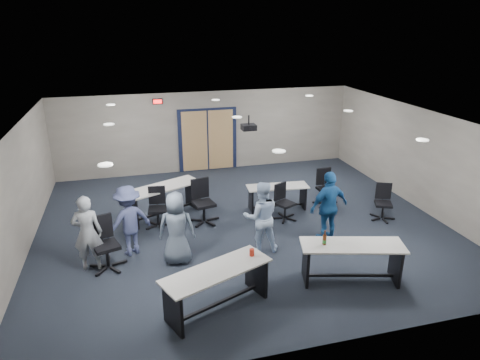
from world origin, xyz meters
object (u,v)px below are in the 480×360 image
object	(u,v)px
chair_loose_right	(384,203)
person_lightblue	(261,217)
table_back_right	(277,193)
table_front_right	(351,256)
chair_back_b	(204,202)
chair_back_d	(327,188)
chair_back_a	(157,208)
table_back_left	(163,196)
chair_back_c	(285,202)
person_navy	(329,207)
person_gray	(87,233)
person_plaid	(177,228)
table_front_left	(217,282)
chair_loose_left	(106,244)
person_back	(129,221)

from	to	relation	value
chair_loose_right	person_lightblue	distance (m)	3.63
chair_loose_right	table_back_right	bearing A→B (deg)	175.51
table_front_right	chair_loose_right	world-z (taller)	table_front_right
table_back_right	chair_back_b	bearing A→B (deg)	-166.19
chair_back_d	chair_loose_right	bearing A→B (deg)	-53.13
chair_back_a	table_back_left	bearing A→B (deg)	79.20
chair_back_c	person_navy	bearing A→B (deg)	-92.37
chair_back_a	person_gray	size ratio (longest dim) A/B	0.61
chair_back_c	chair_loose_right	bearing A→B (deg)	-40.43
chair_back_c	chair_back_d	distance (m)	1.54
table_front_right	chair_back_d	xyz separation A→B (m)	(1.19, 3.55, -0.04)
person_lightblue	person_plaid	bearing A→B (deg)	8.33
person_plaid	chair_back_d	bearing A→B (deg)	-144.67
table_back_right	chair_loose_right	distance (m)	2.77
table_back_right	chair_back_b	size ratio (longest dim) A/B	1.50
chair_back_a	person_gray	bearing A→B (deg)	-125.69
chair_back_a	person_gray	distance (m)	2.23
person_plaid	table_front_left	bearing A→B (deg)	116.43
chair_loose_left	person_plaid	size ratio (longest dim) A/B	0.71
chair_loose_left	person_gray	distance (m)	0.43
chair_back_a	person_gray	world-z (taller)	person_gray
person_lightblue	person_back	bearing A→B (deg)	-4.63
table_front_right	chair_loose_right	bearing A→B (deg)	61.76
chair_loose_right	person_back	world-z (taller)	person_back
chair_loose_right	table_front_left	bearing A→B (deg)	-128.60
table_back_right	chair_loose_right	xyz separation A→B (m)	(2.42, -1.33, 0.01)
table_back_right	chair_back_d	size ratio (longest dim) A/B	1.65
person_lightblue	person_navy	distance (m)	1.65
chair_back_d	person_gray	xyz separation A→B (m)	(-6.18, -1.74, 0.30)
table_back_right	person_lightblue	distance (m)	2.35
chair_back_c	table_front_right	bearing A→B (deg)	-110.73
person_gray	person_navy	distance (m)	5.30
table_back_left	person_gray	bearing A→B (deg)	-152.95
chair_loose_left	table_back_right	bearing A→B (deg)	5.89
table_front_left	table_back_right	size ratio (longest dim) A/B	1.24
table_front_left	chair_loose_right	distance (m)	5.53
chair_back_d	table_back_right	bearing A→B (deg)	173.03
table_front_right	person_lightblue	distance (m)	2.12
chair_back_a	person_lightblue	world-z (taller)	person_lightblue
person_navy	chair_loose_right	bearing A→B (deg)	-172.45
chair_loose_left	person_lightblue	distance (m)	3.33
table_front_left	chair_back_c	distance (m)	4.03
person_gray	person_back	distance (m)	0.93
chair_loose_left	chair_back_a	bearing A→B (deg)	37.45
chair_back_a	chair_loose_right	distance (m)	5.78
chair_back_c	table_back_left	bearing A→B (deg)	135.85
chair_loose_left	table_front_left	bearing A→B (deg)	-62.46
chair_back_d	chair_loose_left	distance (m)	6.12
table_back_right	chair_loose_left	xyz separation A→B (m)	(-4.43, -1.93, 0.10)
table_front_right	chair_back_d	size ratio (longest dim) A/B	2.03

